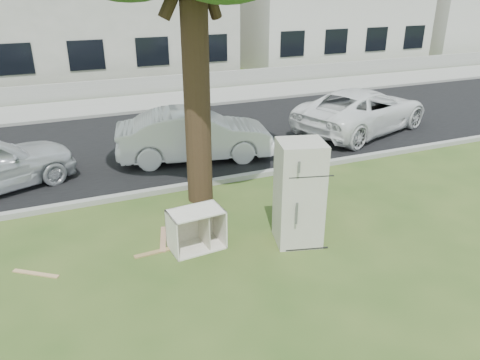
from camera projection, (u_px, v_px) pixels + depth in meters
name	position (u px, v px, depth m)	size (l,w,h in m)	color
ground	(251.00, 233.00, 8.91)	(120.00, 120.00, 0.00)	#2F4C1B
road	(169.00, 141.00, 13.98)	(120.00, 7.00, 0.01)	black
kerb_near	(208.00, 185.00, 10.98)	(120.00, 0.18, 0.12)	gray
kerb_far	(143.00, 113.00, 16.99)	(120.00, 0.18, 0.12)	gray
sidewalk	(135.00, 104.00, 18.22)	(120.00, 2.80, 0.01)	gray
low_wall	(127.00, 87.00, 19.44)	(120.00, 0.15, 0.70)	gray
townhouse_right	(317.00, 0.00, 26.68)	(10.20, 8.16, 6.84)	silver
fridge	(299.00, 193.00, 8.27)	(0.79, 0.73, 1.91)	beige
cabinet	(196.00, 229.00, 8.27)	(0.94, 0.58, 0.73)	beige
plank_a	(169.00, 249.00, 8.34)	(1.24, 0.10, 0.02)	olive
plank_b	(36.00, 274.00, 7.64)	(0.82, 0.08, 0.02)	tan
plank_c	(163.00, 239.00, 8.66)	(0.91, 0.10, 0.02)	#AA7C5E
car_center	(195.00, 135.00, 12.33)	(1.42, 4.08, 1.34)	silver
car_right	(363.00, 110.00, 14.68)	(2.24, 4.85, 1.35)	white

